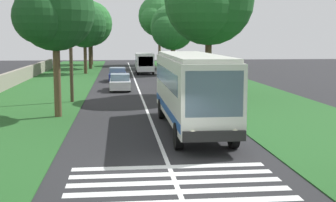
{
  "coord_description": "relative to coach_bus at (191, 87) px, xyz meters",
  "views": [
    {
      "loc": [
        -15.35,
        1.73,
        4.53
      ],
      "look_at": [
        6.07,
        -0.54,
        1.6
      ],
      "focal_mm": 49.99,
      "sensor_mm": 36.0,
      "label": 1
    }
  ],
  "objects": [
    {
      "name": "zebra_crossing",
      "position": [
        -8.31,
        1.8,
        -2.14
      ],
      "size": [
        4.05,
        6.8,
        0.01
      ],
      "color": "silver",
      "rests_on": "ground"
    },
    {
      "name": "roadside_tree_right_0",
      "position": [
        45.96,
        -4.21,
        3.75
      ],
      "size": [
        8.07,
        6.52,
        9.32
      ],
      "color": "#3D2D1E",
      "rests_on": "grass_verge_right"
    },
    {
      "name": "roadside_tree_left_3",
      "position": [
        36.73,
        7.8,
        3.66
      ],
      "size": [
        6.35,
        5.37,
        8.6
      ],
      "color": "#4C3826",
      "rests_on": "grass_verge_left"
    },
    {
      "name": "roadside_tree_left_1",
      "position": [
        46.3,
        7.68,
        4.18
      ],
      "size": [
        7.56,
        6.46,
        9.69
      ],
      "color": "#3D2D1E",
      "rests_on": "grass_verge_left"
    },
    {
      "name": "roadside_tree_right_2",
      "position": [
        55.0,
        -3.09,
        5.73
      ],
      "size": [
        7.9,
        6.9,
        11.45
      ],
      "color": "brown",
      "rests_on": "grass_verge_right"
    },
    {
      "name": "grass_verge_right",
      "position": [
        7.9,
        -6.4,
        -2.13
      ],
      "size": [
        120.0,
        8.0,
        0.04
      ],
      "primitive_type": "cube",
      "color": "#235623",
      "rests_on": "ground"
    },
    {
      "name": "ground",
      "position": [
        -7.1,
        1.8,
        -2.15
      ],
      "size": [
        160.0,
        160.0,
        0.0
      ],
      "primitive_type": "plane",
      "color": "#262628"
    },
    {
      "name": "trailing_minibus_0",
      "position": [
        36.5,
        0.27,
        -0.6
      ],
      "size": [
        6.0,
        2.14,
        2.53
      ],
      "color": "silver",
      "rests_on": "ground"
    },
    {
      "name": "roadside_tree_right_3",
      "position": [
        35.27,
        -3.02,
        3.29
      ],
      "size": [
        6.37,
        5.36,
        8.21
      ],
      "color": "#4C3826",
      "rests_on": "grass_verge_right"
    },
    {
      "name": "coach_bus",
      "position": [
        0.0,
        0.0,
        0.0
      ],
      "size": [
        11.16,
        2.62,
        3.73
      ],
      "color": "silver",
      "rests_on": "ground"
    },
    {
      "name": "trailing_car_1",
      "position": [
        26.6,
        3.64,
        -1.48
      ],
      "size": [
        4.3,
        1.78,
        1.43
      ],
      "color": "navy",
      "rests_on": "ground"
    },
    {
      "name": "utility_pole",
      "position": [
        10.67,
        6.81,
        2.46
      ],
      "size": [
        0.24,
        1.4,
        8.84
      ],
      "color": "#473828",
      "rests_on": "grass_verge_left"
    },
    {
      "name": "centre_line",
      "position": [
        7.9,
        1.8,
        -2.14
      ],
      "size": [
        110.0,
        0.16,
        0.01
      ],
      "primitive_type": "cube",
      "color": "silver",
      "rests_on": "ground"
    },
    {
      "name": "roadside_tree_right_4",
      "position": [
        12.87,
        -3.1,
        4.97
      ],
      "size": [
        8.28,
        6.83,
        10.68
      ],
      "color": "#4C3826",
      "rests_on": "grass_verge_right"
    },
    {
      "name": "grass_verge_left",
      "position": [
        7.9,
        10.0,
        -2.13
      ],
      "size": [
        120.0,
        8.0,
        0.04
      ],
      "primitive_type": "cube",
      "color": "#235623",
      "rests_on": "ground"
    },
    {
      "name": "roadside_tree_left_2",
      "position": [
        4.5,
        7.13,
        3.69
      ],
      "size": [
        5.29,
        4.42,
        8.15
      ],
      "color": "brown",
      "rests_on": "grass_verge_left"
    },
    {
      "name": "roadside_tree_left_4",
      "position": [
        56.43,
        8.28,
        4.15
      ],
      "size": [
        7.94,
        6.76,
        9.79
      ],
      "color": "#3D2D1E",
      "rests_on": "grass_verge_left"
    },
    {
      "name": "trailing_car_0",
      "position": [
        18.01,
        3.42,
        -1.48
      ],
      "size": [
        4.3,
        1.78,
        1.43
      ],
      "color": "silver",
      "rests_on": "ground"
    }
  ]
}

